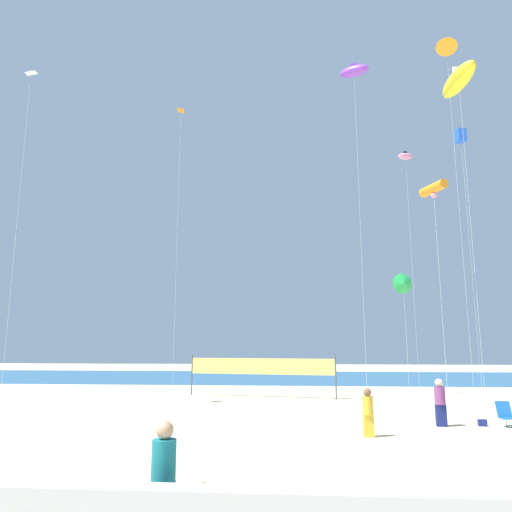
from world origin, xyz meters
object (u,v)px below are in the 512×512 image
Objects in this scene: kite_violet_inflatable at (354,72)px; kite_orange_delta at (446,50)px; volleyball_net at (261,368)px; kite_pink_inflatable at (406,157)px; folding_beach_chair at (505,414)px; kite_yellow_inflatable at (459,80)px; kite_white_diamond at (30,80)px; beachgoer_plum_shirt at (440,401)px; kite_orange_diamond at (181,122)px; kite_green_delta at (403,283)px; beach_handbag at (482,423)px; kite_blue_box at (461,136)px; mother_figure at (163,473)px; beachgoer_mustard_shirt at (368,411)px; toddler_figure at (202,507)px; kite_orange_tube at (433,189)px.

kite_orange_delta is (6.03, 1.98, 2.42)m from kite_violet_inflatable.
kite_pink_inflatable is at bearing 30.19° from volleyball_net.
kite_yellow_inflatable reaches higher than folding_beach_chair.
kite_yellow_inflatable is 22.02m from kite_white_diamond.
beachgoer_plum_shirt is 25.33m from kite_orange_diamond.
volleyball_net is 1.15× the size of kite_green_delta.
kite_green_delta is at bearing 23.45° from kite_white_diamond.
kite_yellow_inflatable is (1.73, 4.28, 16.17)m from beach_handbag.
kite_orange_delta is 1.12× the size of kite_blue_box.
mother_figure is 0.09× the size of kite_orange_diamond.
beachgoer_mustard_shirt is at bearing -108.49° from kite_pink_inflatable.
kite_pink_inflatable is (10.30, 6.00, 14.96)m from volleyball_net.
kite_green_delta is 12.00m from kite_yellow_inflatable.
kite_green_delta is (8.83, 22.33, 5.78)m from mother_figure.
folding_beach_chair is at bearing -44.11° from volleyball_net.
toddler_figure is 0.04× the size of kite_orange_delta.
kite_orange_diamond reaches higher than beach_handbag.
kite_blue_box reaches higher than kite_green_delta.
beachgoer_mustard_shirt is (3.80, 8.62, 0.39)m from toddler_figure.
kite_yellow_inflatable is 1.00× the size of kite_pink_inflatable.
kite_violet_inflatable is 10.13m from kite_orange_tube.
mother_figure is 23.46m from kite_white_diamond.
volleyball_net is at bearing -27.03° from kite_orange_diamond.
beachgoer_plum_shirt is at bearing -100.92° from kite_pink_inflatable.
mother_figure is at bearing -152.05° from folding_beach_chair.
kite_pink_inflatable is (-1.40, 6.27, -4.53)m from kite_orange_delta.
kite_pink_inflatable is at bearing 68.90° from kite_green_delta.
kite_blue_box is at bearing -74.46° from beachgoer_plum_shirt.
kite_yellow_inflatable is (10.56, -5.02, 14.65)m from volleyball_net.
beachgoer_mustard_shirt is 5.01× the size of beach_handbag.
folding_beach_chair is (5.29, 2.42, -0.35)m from beachgoer_mustard_shirt.
beachgoer_mustard_shirt is at bearing -118.54° from kite_blue_box.
kite_orange_tube is (-0.37, 2.70, 9.86)m from beach_handbag.
kite_green_delta is 0.43× the size of kite_yellow_inflatable.
kite_blue_box is at bearing 51.98° from folding_beach_chair.
kite_white_diamond is at bearing 31.44° from beachgoer_plum_shirt.
kite_orange_diamond is at bearing 120.89° from folding_beach_chair.
beachgoer_mustard_shirt is 0.90× the size of beachgoer_plum_shirt.
kite_pink_inflatable is at bearing 10.41° from kite_orange_diamond.
mother_figure is 0.20× the size of volleyball_net.
kite_orange_diamond is at bearing 175.84° from kite_green_delta.
kite_violet_inflatable is (-3.07, -4.20, 12.00)m from kite_green_delta.
kite_orange_tube is at bearing -72.02° from beachgoer_plum_shirt.
kite_violet_inflatable is 13.80m from kite_blue_box.
beachgoer_plum_shirt is 1.70m from beach_handbag.
beachgoer_plum_shirt is 1.91× the size of folding_beach_chair.
kite_yellow_inflatable is 1.01× the size of kite_white_diamond.
beach_handbag is (-0.82, 0.05, -0.34)m from folding_beach_chair.
beach_handbag is 16.82m from kite_yellow_inflatable.
volleyball_net is 18.75m from kite_yellow_inflatable.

